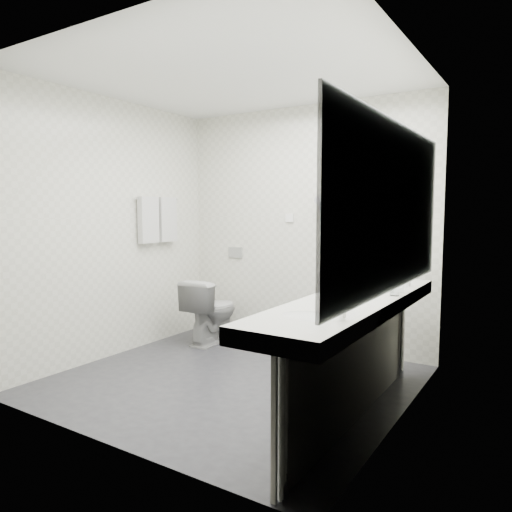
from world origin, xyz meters
The scene contains 32 objects.
floor centered at (0.00, 0.00, 0.00)m, with size 2.80×2.80×0.00m, color #2D2D33.
ceiling centered at (0.00, 0.00, 2.50)m, with size 2.80×2.80×0.00m, color white.
wall_back centered at (0.00, 1.30, 1.25)m, with size 2.80×2.80×0.00m, color silver.
wall_front centered at (0.00, -1.30, 1.25)m, with size 2.80×2.80×0.00m, color silver.
wall_left centered at (-1.40, 0.00, 1.25)m, with size 2.60×2.60×0.00m, color silver.
wall_right centered at (1.40, 0.00, 1.25)m, with size 2.60×2.60×0.00m, color silver.
vanity_counter centered at (1.12, -0.20, 0.80)m, with size 0.55×2.20×0.10m, color white.
vanity_panel centered at (1.15, -0.20, 0.38)m, with size 0.03×2.15×0.75m, color gray.
vanity_post_near centered at (1.18, -1.24, 0.38)m, with size 0.06×0.06×0.75m, color silver.
vanity_post_far centered at (1.18, 0.84, 0.38)m, with size 0.06×0.06×0.75m, color silver.
mirror centered at (1.39, -0.20, 1.45)m, with size 0.02×2.20×1.05m, color #B2BCC6.
basin_near centered at (1.12, -0.85, 0.83)m, with size 0.40×0.31×0.05m, color white.
basin_far centered at (1.12, 0.45, 0.83)m, with size 0.40×0.31×0.05m, color white.
faucet_near centered at (1.32, -0.85, 0.92)m, with size 0.04×0.04×0.15m, color silver.
faucet_far centered at (1.32, 0.45, 0.92)m, with size 0.04×0.04×0.15m, color silver.
soap_bottle_a centered at (1.14, -0.23, 0.90)m, with size 0.05×0.05×0.11m, color white.
soap_bottle_b centered at (1.12, -0.11, 0.89)m, with size 0.06×0.06×0.08m, color white.
soap_bottle_c centered at (1.15, -0.31, 0.91)m, with size 0.05×0.05×0.12m, color white.
glass_left centered at (1.34, 0.03, 0.91)m, with size 0.06×0.06×0.11m, color silver.
glass_right centered at (1.33, 0.18, 0.90)m, with size 0.06×0.06×0.11m, color silver.
toilet centered at (-0.86, 0.84, 0.35)m, with size 0.39×0.69×0.70m, color white.
flush_plate centered at (-0.85, 1.29, 0.95)m, with size 0.18×0.02×0.12m, color #B2B5BA.
pedal_bin centered at (0.22, 0.79, 0.15)m, with size 0.21×0.21×0.29m, color #B2B5BA.
bin_lid centered at (0.22, 0.79, 0.30)m, with size 0.21×0.21×0.01m, color #B2B5BA.
towel_rail centered at (-1.35, 0.55, 1.55)m, with size 0.02×0.02×0.62m, color silver.
towel_near centered at (-1.34, 0.41, 1.33)m, with size 0.07×0.24×0.48m, color silver.
towel_far centered at (-1.34, 0.69, 1.33)m, with size 0.07×0.24×0.48m, color silver.
dryer_cradle centered at (0.25, 1.27, 1.50)m, with size 0.10×0.04×0.14m, color #9B9AA0.
dryer_barrel centered at (0.25, 1.20, 1.53)m, with size 0.08×0.08×0.14m, color #9B9AA0.
dryer_cord centered at (0.25, 1.26, 1.25)m, with size 0.02×0.02×0.35m, color black.
switch_plate_a centered at (-0.15, 1.29, 1.35)m, with size 0.09×0.02×0.09m, color white.
switch_plate_b centered at (0.55, 1.29, 1.35)m, with size 0.09×0.02×0.09m, color white.
Camera 1 is at (2.25, -3.16, 1.42)m, focal length 33.24 mm.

